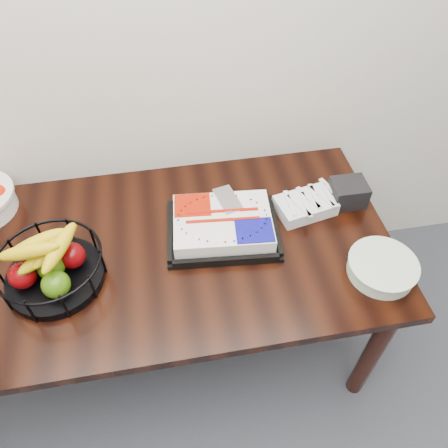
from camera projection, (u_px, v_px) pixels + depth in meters
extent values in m
plane|color=silver|center=(121.00, 29.00, 1.50)|extent=(5.00, 0.00, 5.00)
cube|color=black|center=(153.00, 252.00, 1.64)|extent=(1.80, 0.90, 0.04)
cylinder|color=black|center=(373.00, 352.00, 1.77)|extent=(0.07, 0.07, 0.71)
cylinder|color=black|center=(316.00, 219.00, 2.25)|extent=(0.07, 0.07, 0.71)
cube|color=black|center=(223.00, 231.00, 1.67)|extent=(0.45, 0.37, 0.02)
cube|color=white|center=(223.00, 223.00, 1.64)|extent=(0.39, 0.31, 0.06)
cube|color=#A41503|center=(191.00, 207.00, 1.65)|extent=(0.15, 0.13, 0.00)
cube|color=#0B0B7E|center=(256.00, 228.00, 1.58)|extent=(0.15, 0.13, 0.00)
cube|color=silver|center=(225.00, 199.00, 1.68)|extent=(0.10, 0.16, 0.00)
cylinder|color=black|center=(56.00, 277.00, 1.52)|extent=(0.34, 0.34, 0.03)
torus|color=black|center=(47.00, 259.00, 1.44)|extent=(0.36, 0.36, 0.01)
cylinder|color=white|center=(382.00, 268.00, 1.53)|extent=(0.23, 0.23, 0.05)
cylinder|color=white|center=(384.00, 263.00, 1.51)|extent=(0.24, 0.24, 0.01)
cube|color=silver|center=(305.00, 206.00, 1.73)|extent=(0.25, 0.19, 0.06)
cube|color=black|center=(348.00, 193.00, 1.75)|extent=(0.14, 0.12, 0.10)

